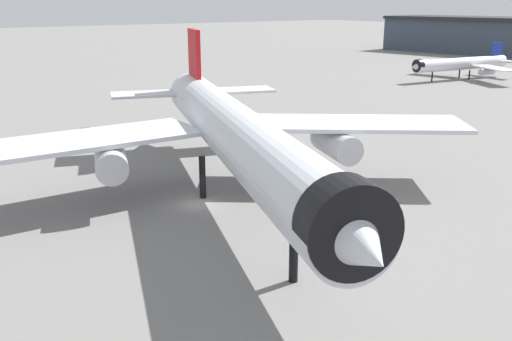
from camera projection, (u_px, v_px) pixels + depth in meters
ground at (199, 204)px, 57.81m from camera, size 900.00×900.00×0.00m
airliner_near_gate at (235, 134)px, 56.31m from camera, size 59.63×53.31×16.59m
airliner_far_taxiway at (462, 64)px, 149.83m from camera, size 32.57×35.97×9.41m
baggage_tug_wing at (80, 135)px, 83.67m from camera, size 2.44×3.46×1.85m
traffic_cone_near_nose at (312, 130)px, 89.79m from camera, size 0.52×0.52×0.65m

